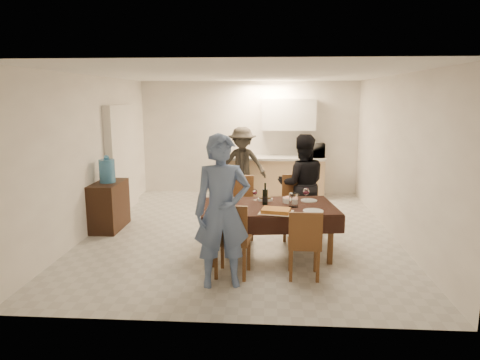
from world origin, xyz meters
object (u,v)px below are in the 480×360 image
object	(u,v)px
console	(109,206)
microwave	(311,150)
wine_bottle	(265,194)
dining_table	(268,208)
savoury_tart	(276,211)
person_kitchen	(242,164)
water_jug	(107,171)
person_far	(302,184)
person_near	(222,212)
water_pitcher	(294,200)

from	to	relation	value
console	microwave	distance (m)	4.60
wine_bottle	microwave	distance (m)	3.81
dining_table	microwave	bearing A→B (deg)	68.15
savoury_tart	person_kitchen	bearing A→B (deg)	100.41
water_jug	person_far	size ratio (longest dim) A/B	0.24
dining_table	person_near	bearing A→B (deg)	-124.96
water_pitcher	person_near	bearing A→B (deg)	-131.99
person_kitchen	console	bearing A→B (deg)	-134.48
person_near	person_far	xyz separation A→B (m)	(1.10, 2.10, -0.09)
microwave	person_far	distance (m)	2.71
water_pitcher	wine_bottle	bearing A→B (deg)	165.96
dining_table	water_pitcher	world-z (taller)	water_pitcher
wine_bottle	savoury_tart	distance (m)	0.47
savoury_tart	person_near	bearing A→B (deg)	-134.13
water_jug	savoury_tart	world-z (taller)	water_jug
water_pitcher	person_far	bearing A→B (deg)	79.70
person_near	wine_bottle	bearing A→B (deg)	53.91
dining_table	water_jug	world-z (taller)	water_jug
person_far	savoury_tart	bearing A→B (deg)	69.84
savoury_tart	person_kitchen	size ratio (longest dim) A/B	0.27
person_far	wine_bottle	bearing A→B (deg)	56.35
dining_table	console	bearing A→B (deg)	151.36
water_pitcher	microwave	bearing A→B (deg)	80.74
dining_table	person_near	size ratio (longest dim) A/B	1.09
console	person_kitchen	world-z (taller)	person_kitchen
console	person_near	size ratio (longest dim) A/B	0.48
water_pitcher	person_far	world-z (taller)	person_far
wine_bottle	microwave	size ratio (longest dim) A/B	0.55
water_pitcher	person_kitchen	distance (m)	3.45
microwave	person_near	size ratio (longest dim) A/B	0.31
water_jug	savoury_tart	bearing A→B (deg)	-27.05
person_near	dining_table	bearing A→B (deg)	50.71
water_pitcher	person_kitchen	world-z (taller)	person_kitchen
microwave	savoury_tart	bearing A→B (deg)	78.10
water_jug	microwave	world-z (taller)	microwave
savoury_tart	person_far	distance (m)	1.50
dining_table	water_pitcher	size ratio (longest dim) A/B	10.19
wine_bottle	person_kitchen	xyz separation A→B (m)	(-0.52, 3.22, -0.08)
dining_table	microwave	size ratio (longest dim) A/B	3.49
person_kitchen	water_pitcher	bearing A→B (deg)	-74.50
microwave	wine_bottle	bearing A→B (deg)	74.55
water_jug	console	bearing A→B (deg)	-90.00
console	wine_bottle	distance (m)	2.91
water_pitcher	person_kitchen	xyz separation A→B (m)	(-0.92, 3.32, -0.02)
water_pitcher	person_near	distance (m)	1.35
wine_bottle	water_pitcher	size ratio (longest dim) A/B	1.61
console	water_pitcher	size ratio (longest dim) A/B	4.50
microwave	person_kitchen	xyz separation A→B (m)	(-1.54, -0.45, -0.26)
person_far	person_kitchen	bearing A→B (deg)	-65.91
dining_table	savoury_tart	world-z (taller)	savoury_tart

